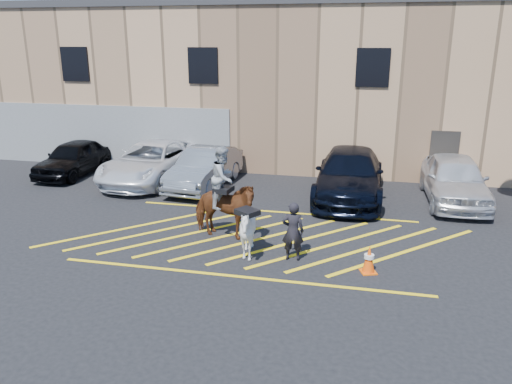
% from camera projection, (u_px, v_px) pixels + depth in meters
% --- Properties ---
extents(ground, '(90.00, 90.00, 0.00)m').
position_uv_depth(ground, '(261.00, 235.00, 15.07)').
color(ground, black).
rests_on(ground, ground).
extents(car_black_suv, '(1.81, 4.37, 1.48)m').
position_uv_depth(car_black_suv, '(74.00, 158.00, 21.64)').
color(car_black_suv, black).
rests_on(car_black_suv, ground).
extents(car_white_pickup, '(3.11, 5.97, 1.60)m').
position_uv_depth(car_white_pickup, '(152.00, 162.00, 20.67)').
color(car_white_pickup, white).
rests_on(car_white_pickup, ground).
extents(car_silver_sedan, '(2.05, 4.80, 1.54)m').
position_uv_depth(car_silver_sedan, '(205.00, 168.00, 19.80)').
color(car_silver_sedan, gray).
rests_on(car_silver_sedan, ground).
extents(car_blue_suv, '(2.45, 5.95, 1.72)m').
position_uv_depth(car_blue_suv, '(349.00, 174.00, 18.55)').
color(car_blue_suv, black).
rests_on(car_blue_suv, ground).
extents(car_white_suv, '(2.11, 5.03, 1.70)m').
position_uv_depth(car_white_suv, '(455.00, 179.00, 17.95)').
color(car_white_suv, silver).
rests_on(car_white_suv, ground).
extents(handler, '(0.62, 0.43, 1.62)m').
position_uv_depth(handler, '(293.00, 231.00, 13.21)').
color(handler, black).
rests_on(handler, ground).
extents(warehouse, '(32.42, 10.20, 7.30)m').
position_uv_depth(warehouse, '(310.00, 81.00, 25.19)').
color(warehouse, tan).
rests_on(warehouse, ground).
extents(hatching_zone, '(12.60, 5.12, 0.01)m').
position_uv_depth(hatching_zone, '(259.00, 239.00, 14.79)').
color(hatching_zone, yellow).
rests_on(hatching_zone, ground).
extents(mounted_bay, '(2.22, 1.27, 2.77)m').
position_uv_depth(mounted_bay, '(224.00, 202.00, 14.58)').
color(mounted_bay, brown).
rests_on(mounted_bay, ground).
extents(saddled_white, '(1.71, 1.75, 1.46)m').
position_uv_depth(saddled_white, '(247.00, 232.00, 13.37)').
color(saddled_white, silver).
rests_on(saddled_white, ground).
extents(traffic_cone, '(0.49, 0.49, 0.73)m').
position_uv_depth(traffic_cone, '(369.00, 259.00, 12.58)').
color(traffic_cone, '#F15909').
rests_on(traffic_cone, ground).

